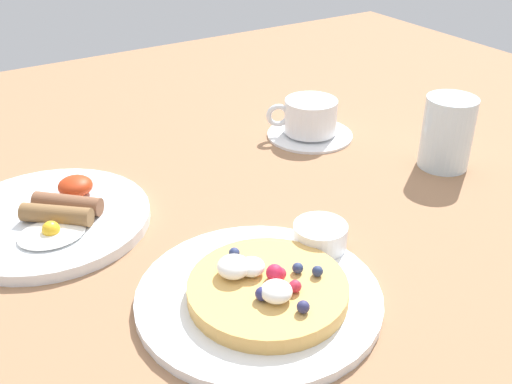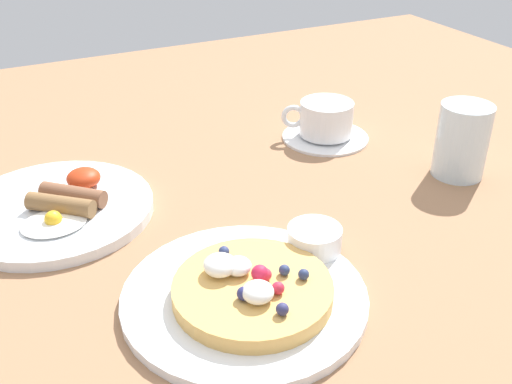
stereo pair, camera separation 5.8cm
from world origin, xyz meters
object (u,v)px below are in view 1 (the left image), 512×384
Objects in this scene: breakfast_plate at (49,220)px; coffee_saucer at (310,134)px; pancake_plate at (259,297)px; syrup_ramekin at (320,235)px; coffee_cup at (310,115)px; water_glass at (447,133)px.

coffee_saucer is (41.17, 4.18, -0.27)cm from breakfast_plate.
syrup_ramekin is at bearing 18.53° from pancake_plate.
coffee_cup is (-0.13, 0.07, 3.04)cm from coffee_saucer.
coffee_cup is (27.46, 29.15, 2.91)cm from pancake_plate.
water_glass is at bearing 16.70° from pancake_plate.
coffee_saucer is at bearing 5.79° from breakfast_plate.
pancake_plate is 39.35cm from water_glass.
water_glass is (9.85, -17.85, 4.61)cm from coffee_saucer.
pancake_plate is 1.02× the size of breakfast_plate.
breakfast_plate is 41.35cm from coffee_cup.
water_glass reaches higher than breakfast_plate.
coffee_saucer is (27.59, 29.08, -0.13)cm from pancake_plate.
syrup_ramekin is 0.59× the size of water_glass.
coffee_cup reaches higher than breakfast_plate.
water_glass reaches higher than coffee_cup.
coffee_saucer is (17.67, 25.76, -2.03)cm from syrup_ramekin.
breakfast_plate is (-13.58, 24.90, 0.14)cm from pancake_plate.
breakfast_plate reaches higher than coffee_saucer.
breakfast_plate is 2.36× the size of water_glass.
breakfast_plate is (-23.51, 21.58, -1.75)cm from syrup_ramekin.
syrup_ramekin is 0.25× the size of breakfast_plate.
syrup_ramekin reaches higher than coffee_saucer.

